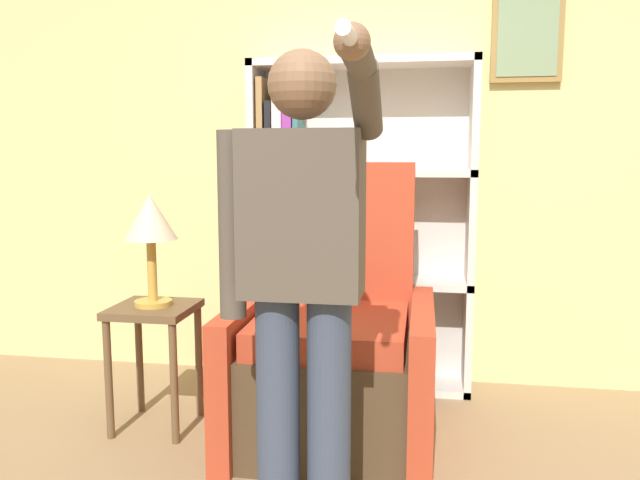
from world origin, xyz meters
name	(u,v)px	position (x,y,z in m)	size (l,w,h in m)	color
wall_back	(394,139)	(0.00, 2.03, 1.40)	(8.00, 0.11, 2.80)	#DBCC84
bookcase	(340,224)	(-0.29, 1.87, 0.93)	(1.24, 0.28, 1.83)	silver
armchair	(335,353)	(-0.22, 1.20, 0.39)	(0.91, 0.91, 1.28)	#4C3823
person_standing	(302,270)	(-0.22, 0.39, 0.94)	(0.54, 0.78, 1.65)	#384256
side_table	(154,332)	(-1.08, 1.13, 0.47)	(0.38, 0.38, 0.60)	brown
table_lamp	(150,223)	(-1.08, 1.13, 1.00)	(0.25, 0.25, 0.53)	gold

